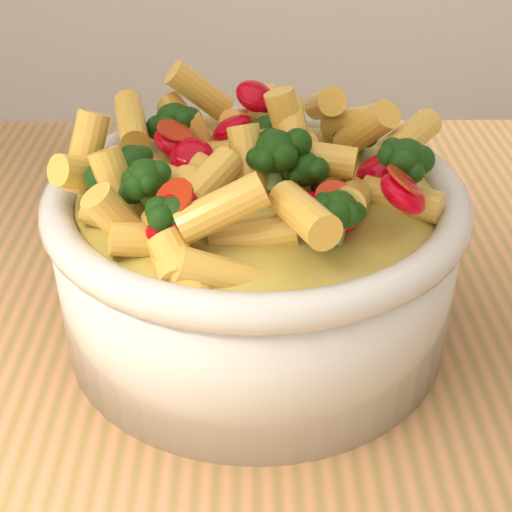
{
  "coord_description": "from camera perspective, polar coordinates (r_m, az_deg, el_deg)",
  "views": [
    {
      "loc": [
        0.02,
        -0.33,
        1.2
      ],
      "look_at": [
        0.03,
        0.05,
        0.95
      ],
      "focal_mm": 50.0,
      "sensor_mm": 36.0,
      "label": 1
    }
  ],
  "objects": [
    {
      "name": "table",
      "position": [
        0.52,
        -3.12,
        -17.78
      ],
      "size": [
        1.2,
        0.8,
        0.9
      ],
      "color": "tan",
      "rests_on": "ground"
    },
    {
      "name": "serving_bowl",
      "position": [
        0.45,
        -0.0,
        0.14
      ],
      "size": [
        0.25,
        0.25,
        0.11
      ],
      "color": "silver",
      "rests_on": "table"
    },
    {
      "name": "pasta_salad",
      "position": [
        0.41,
        0.0,
        7.98
      ],
      "size": [
        0.2,
        0.2,
        0.04
      ],
      "color": "#FFCB50",
      "rests_on": "serving_bowl"
    }
  ]
}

